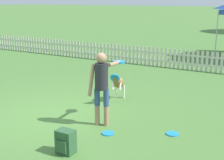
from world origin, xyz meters
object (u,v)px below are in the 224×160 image
leaping_dog (118,83)px  backpack_on_grass (66,142)px  frisbee_near_dog (172,134)px  frisbee_near_handler (108,133)px  handler_person (102,81)px

leaping_dog → backpack_on_grass: size_ratio=2.37×
backpack_on_grass → leaping_dog: bearing=101.8°
leaping_dog → frisbee_near_dog: 2.45m
frisbee_near_handler → frisbee_near_dog: bearing=29.1°
frisbee_near_dog → handler_person: bearing=-169.9°
handler_person → frisbee_near_handler: bearing=-63.2°
leaping_dog → frisbee_near_handler: (0.86, -1.96, -0.49)m
frisbee_near_handler → frisbee_near_dog: size_ratio=1.00×
backpack_on_grass → frisbee_near_handler: bearing=77.8°
frisbee_near_handler → leaping_dog: bearing=113.8°
leaping_dog → frisbee_near_handler: 2.20m
handler_person → leaping_dog: (-0.51, 1.59, -0.48)m
handler_person → frisbee_near_dog: 1.80m
handler_person → backpack_on_grass: (0.13, -1.44, -0.77)m
frisbee_near_dog → backpack_on_grass: backpack_on_grass is taller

